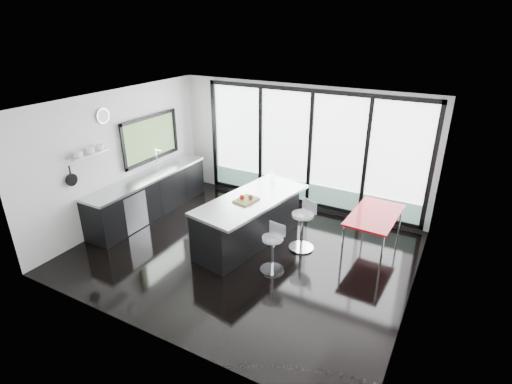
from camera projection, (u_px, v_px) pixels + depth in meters
The scene contains 11 objects.
floor at pixel (244, 252), 7.62m from camera, with size 6.00×5.00×0.00m, color black.
ceiling at pixel (242, 105), 6.50m from camera, with size 6.00×5.00×0.00m, color white.
wall_back at pixel (309, 155), 8.97m from camera, with size 6.00×0.09×2.80m.
wall_front at pixel (143, 250), 5.05m from camera, with size 6.00×0.00×2.80m, color silver.
wall_left at pixel (129, 147), 8.52m from camera, with size 0.26×5.00×2.80m.
wall_right at pixel (422, 222), 5.74m from camera, with size 0.00×5.00×2.80m, color silver.
counter_cabinets at pixel (150, 195), 8.93m from camera, with size 0.69×3.24×1.36m.
island at pixel (249, 220), 7.74m from camera, with size 1.42×2.56×1.29m.
bar_stool_near at pixel (272, 254), 6.93m from camera, with size 0.42×0.42×0.67m, color silver.
bar_stool_far at pixel (302, 231), 7.58m from camera, with size 0.48×0.48×0.76m, color silver.
red_table at pixel (373, 232), 7.56m from camera, with size 0.80×1.40×0.75m, color #96080D.
Camera 1 is at (3.33, -5.61, 4.11)m, focal length 28.00 mm.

